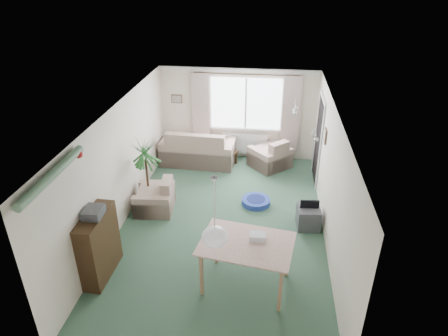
# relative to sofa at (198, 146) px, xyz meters

# --- Properties ---
(ground) EXTENTS (6.50, 6.50, 0.00)m
(ground) POSITION_rel_sofa_xyz_m (0.97, -2.75, -0.47)
(ground) COLOR #2F4F3B
(window) EXTENTS (1.80, 0.03, 1.30)m
(window) POSITION_rel_sofa_xyz_m (1.17, 0.48, 1.03)
(window) COLOR white
(curtain_rod) EXTENTS (2.60, 0.03, 0.03)m
(curtain_rod) POSITION_rel_sofa_xyz_m (1.17, 0.40, 1.80)
(curtain_rod) COLOR black
(curtain_left) EXTENTS (0.45, 0.08, 2.00)m
(curtain_left) POSITION_rel_sofa_xyz_m (0.02, 0.38, 0.80)
(curtain_left) COLOR beige
(curtain_right) EXTENTS (0.45, 0.08, 2.00)m
(curtain_right) POSITION_rel_sofa_xyz_m (2.32, 0.38, 0.80)
(curtain_right) COLOR beige
(radiator) EXTENTS (1.20, 0.10, 0.55)m
(radiator) POSITION_rel_sofa_xyz_m (1.17, 0.44, -0.07)
(radiator) COLOR white
(doorway) EXTENTS (0.03, 0.95, 2.00)m
(doorway) POSITION_rel_sofa_xyz_m (2.96, -0.55, 0.53)
(doorway) COLOR black
(pendant_lamp) EXTENTS (0.36, 0.36, 0.36)m
(pendant_lamp) POSITION_rel_sofa_xyz_m (1.17, -5.05, 1.01)
(pendant_lamp) COLOR white
(tinsel_garland) EXTENTS (1.60, 1.60, 0.12)m
(tinsel_garland) POSITION_rel_sofa_xyz_m (-0.95, -5.05, 1.81)
(tinsel_garland) COLOR #196626
(bauble_cluster_a) EXTENTS (0.20, 0.20, 0.20)m
(bauble_cluster_a) POSITION_rel_sofa_xyz_m (2.27, -1.85, 1.75)
(bauble_cluster_a) COLOR silver
(bauble_cluster_b) EXTENTS (0.20, 0.20, 0.20)m
(bauble_cluster_b) POSITION_rel_sofa_xyz_m (2.57, -3.05, 1.75)
(bauble_cluster_b) COLOR silver
(wall_picture_back) EXTENTS (0.28, 0.03, 0.22)m
(wall_picture_back) POSITION_rel_sofa_xyz_m (-0.63, 0.48, 1.08)
(wall_picture_back) COLOR brown
(wall_picture_right) EXTENTS (0.03, 0.24, 0.30)m
(wall_picture_right) POSITION_rel_sofa_xyz_m (2.95, -1.55, 1.08)
(wall_picture_right) COLOR brown
(sofa) EXTENTS (1.92, 1.07, 0.94)m
(sofa) POSITION_rel_sofa_xyz_m (0.00, 0.00, 0.00)
(sofa) COLOR beige
(sofa) RESTS_ON ground
(armchair_corner) EXTENTS (1.20, 1.19, 0.78)m
(armchair_corner) POSITION_rel_sofa_xyz_m (1.86, -0.02, -0.08)
(armchair_corner) COLOR beige
(armchair_corner) RESTS_ON ground
(armchair_left) EXTENTS (0.84, 0.88, 0.73)m
(armchair_left) POSITION_rel_sofa_xyz_m (-0.53, -2.34, -0.11)
(armchair_left) COLOR beige
(armchair_left) RESTS_ON ground
(coffee_table) EXTENTS (0.93, 0.74, 0.37)m
(coffee_table) POSITION_rel_sofa_xyz_m (0.58, 0.00, -0.29)
(coffee_table) COLOR black
(coffee_table) RESTS_ON ground
(photo_frame) EXTENTS (0.12, 0.06, 0.16)m
(photo_frame) POSITION_rel_sofa_xyz_m (0.62, -0.00, -0.02)
(photo_frame) COLOR brown
(photo_frame) RESTS_ON coffee_table
(bookshelf) EXTENTS (0.35, 0.98, 1.18)m
(bookshelf) POSITION_rel_sofa_xyz_m (-0.87, -4.36, 0.12)
(bookshelf) COLOR black
(bookshelf) RESTS_ON ground
(hifi_box) EXTENTS (0.29, 0.36, 0.14)m
(hifi_box) POSITION_rel_sofa_xyz_m (-0.84, -4.38, 0.78)
(hifi_box) COLOR #3A3B40
(hifi_box) RESTS_ON bookshelf
(houseplant) EXTENTS (0.69, 0.69, 1.59)m
(houseplant) POSITION_rel_sofa_xyz_m (-0.68, -2.23, 0.33)
(houseplant) COLOR #1F5C21
(houseplant) RESTS_ON ground
(dining_table) EXTENTS (1.45, 1.08, 0.83)m
(dining_table) POSITION_rel_sofa_xyz_m (1.56, -4.34, -0.05)
(dining_table) COLOR tan
(dining_table) RESTS_ON ground
(gift_box) EXTENTS (0.25, 0.18, 0.12)m
(gift_box) POSITION_rel_sofa_xyz_m (1.73, -4.23, 0.42)
(gift_box) COLOR white
(gift_box) RESTS_ON dining_table
(tv_cube) EXTENTS (0.47, 0.51, 0.44)m
(tv_cube) POSITION_rel_sofa_xyz_m (2.67, -2.56, -0.25)
(tv_cube) COLOR #3B3A3F
(tv_cube) RESTS_ON ground
(pet_bed) EXTENTS (0.77, 0.77, 0.12)m
(pet_bed) POSITION_rel_sofa_xyz_m (1.60, -1.87, -0.41)
(pet_bed) COLOR navy
(pet_bed) RESTS_ON ground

